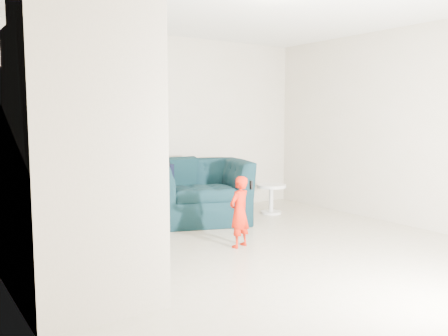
{
  "coord_description": "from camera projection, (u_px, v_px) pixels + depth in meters",
  "views": [
    {
      "loc": [
        -3.15,
        -3.71,
        1.5
      ],
      "look_at": [
        0.15,
        1.2,
        0.85
      ],
      "focal_mm": 38.0,
      "sensor_mm": 36.0,
      "label": 1
    }
  ],
  "objects": [
    {
      "name": "staircase",
      "position": [
        65.0,
        178.0,
        4.21
      ],
      "size": [
        1.02,
        3.03,
        3.62
      ],
      "color": "#ADA089",
      "rests_on": "floor"
    },
    {
      "name": "floor",
      "position": [
        276.0,
        260.0,
        4.97
      ],
      "size": [
        5.5,
        5.5,
        0.0
      ],
      "primitive_type": "plane",
      "color": "gray",
      "rests_on": "ground"
    },
    {
      "name": "toddler",
      "position": [
        239.0,
        212.0,
        5.41
      ],
      "size": [
        0.35,
        0.28,
        0.82
      ],
      "primitive_type": "imported",
      "rotation": [
        0.0,
        0.0,
        3.45
      ],
      "color": "#9C1505",
      "rests_on": "floor"
    },
    {
      "name": "side_table",
      "position": [
        271.0,
        194.0,
        7.3
      ],
      "size": [
        0.45,
        0.45,
        0.45
      ],
      "color": "silver",
      "rests_on": "floor"
    },
    {
      "name": "throw",
      "position": [
        163.0,
        186.0,
        6.5
      ],
      "size": [
        0.06,
        0.57,
        0.64
      ],
      "primitive_type": "cube",
      "color": "black",
      "rests_on": "armchair"
    },
    {
      "name": "cushion",
      "position": [
        181.0,
        172.0,
        6.92
      ],
      "size": [
        0.47,
        0.22,
        0.46
      ],
      "primitive_type": "cube",
      "rotation": [
        0.21,
        0.0,
        0.0
      ],
      "color": "black",
      "rests_on": "armchair"
    },
    {
      "name": "armchair",
      "position": [
        199.0,
        191.0,
        6.77
      ],
      "size": [
        1.66,
        1.55,
        0.87
      ],
      "primitive_type": "imported",
      "rotation": [
        0.0,
        0.0,
        -0.34
      ],
      "color": "black",
      "rests_on": "floor"
    },
    {
      "name": "phone",
      "position": [
        251.0,
        185.0,
        5.41
      ],
      "size": [
        0.03,
        0.05,
        0.1
      ],
      "primitive_type": "cube",
      "rotation": [
        0.0,
        0.0,
        -0.16
      ],
      "color": "black",
      "rests_on": "toddler"
    },
    {
      "name": "back_wall",
      "position": [
        158.0,
        126.0,
        7.09
      ],
      "size": [
        5.0,
        0.0,
        5.0
      ],
      "primitive_type": "plane",
      "rotation": [
        1.57,
        0.0,
        0.0
      ],
      "color": "#A8A089",
      "rests_on": "floor"
    },
    {
      "name": "right_wall",
      "position": [
        423.0,
        128.0,
        6.21
      ],
      "size": [
        0.0,
        5.5,
        5.5
      ],
      "primitive_type": "plane",
      "rotation": [
        1.57,
        0.0,
        -1.57
      ],
      "color": "#A8A089",
      "rests_on": "floor"
    },
    {
      "name": "left_wall",
      "position": [
        14.0,
        137.0,
        3.44
      ],
      "size": [
        0.0,
        5.5,
        5.5
      ],
      "primitive_type": "plane",
      "rotation": [
        1.57,
        0.0,
        1.57
      ],
      "color": "#A8A089",
      "rests_on": "floor"
    }
  ]
}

